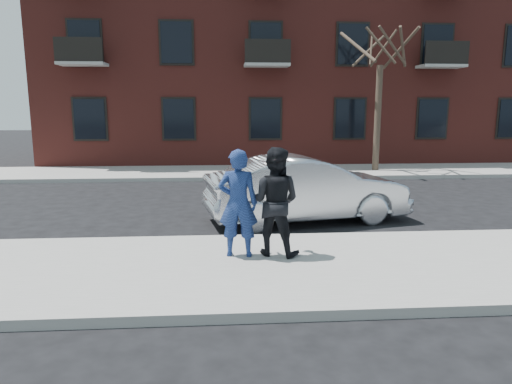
{
  "coord_description": "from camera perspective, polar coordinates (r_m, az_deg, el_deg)",
  "views": [
    {
      "loc": [
        -1.75,
        -7.35,
        2.7
      ],
      "look_at": [
        -1.2,
        0.4,
        1.25
      ],
      "focal_mm": 32.0,
      "sensor_mm": 36.0,
      "label": 1
    }
  ],
  "objects": [
    {
      "name": "apartment_building",
      "position": [
        25.86,
        4.58,
        18.18
      ],
      "size": [
        24.3,
        10.3,
        12.3
      ],
      "color": "maroon",
      "rests_on": "ground"
    },
    {
      "name": "near_curb",
      "position": [
        9.44,
        6.84,
        -5.66
      ],
      "size": [
        50.0,
        0.1,
        0.15
      ],
      "primitive_type": "cube",
      "color": "#999691",
      "rests_on": "ground"
    },
    {
      "name": "near_sidewalk",
      "position": [
        7.77,
        9.36,
        -9.33
      ],
      "size": [
        50.0,
        3.5,
        0.15
      ],
      "primitive_type": "cube",
      "color": "gray",
      "rests_on": "ground"
    },
    {
      "name": "far_curb",
      "position": [
        17.1,
        1.89,
        1.7
      ],
      "size": [
        50.0,
        0.1,
        0.15
      ],
      "primitive_type": "cube",
      "color": "#999691",
      "rests_on": "ground"
    },
    {
      "name": "silver_sedan",
      "position": [
        10.9,
        6.32,
        0.37
      ],
      "size": [
        5.0,
        2.52,
        1.57
      ],
      "primitive_type": "imported",
      "rotation": [
        0.0,
        0.0,
        1.76
      ],
      "color": "#B7BABF",
      "rests_on": "ground"
    },
    {
      "name": "ground",
      "position": [
        8.03,
        8.93,
        -9.24
      ],
      "size": [
        100.0,
        100.0,
        0.0
      ],
      "primitive_type": "plane",
      "color": "black",
      "rests_on": "ground"
    },
    {
      "name": "far_sidewalk",
      "position": [
        18.87,
        1.33,
        2.54
      ],
      "size": [
        50.0,
        3.5,
        0.15
      ],
      "primitive_type": "cube",
      "color": "gray",
      "rests_on": "ground"
    },
    {
      "name": "street_tree",
      "position": [
        19.59,
        15.43,
        18.47
      ],
      "size": [
        3.6,
        3.6,
        6.8
      ],
      "color": "#33271E",
      "rests_on": "far_sidewalk"
    },
    {
      "name": "man_peacoat",
      "position": [
        7.9,
        2.33,
        -1.19
      ],
      "size": [
        1.12,
        1.01,
        1.89
      ],
      "rotation": [
        0.0,
        0.0,
        2.75
      ],
      "color": "black",
      "rests_on": "near_sidewalk"
    },
    {
      "name": "man_hoodie",
      "position": [
        7.81,
        -2.26,
        -1.41
      ],
      "size": [
        0.73,
        0.55,
        1.86
      ],
      "rotation": [
        0.0,
        0.0,
        3.02
      ],
      "color": "navy",
      "rests_on": "near_sidewalk"
    }
  ]
}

